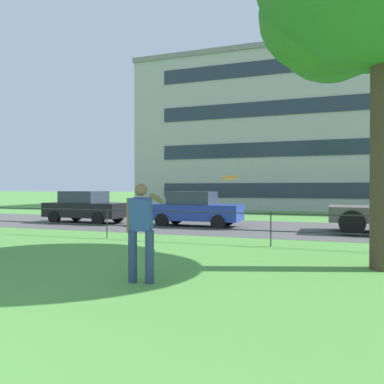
{
  "coord_description": "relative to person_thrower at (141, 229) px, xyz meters",
  "views": [
    {
      "loc": [
        4.05,
        -0.21,
        1.69
      ],
      "look_at": [
        1.15,
        8.25,
        1.6
      ],
      "focal_mm": 34.91,
      "sensor_mm": 36.0,
      "label": 1
    }
  ],
  "objects": [
    {
      "name": "street_strip",
      "position": [
        -1.04,
        9.88,
        -0.96
      ],
      "size": [
        80.0,
        6.72,
        0.01
      ],
      "primitive_type": "cube",
      "color": "#565454",
      "rests_on": "ground"
    },
    {
      "name": "apartment_building_background",
      "position": [
        5.41,
        28.01,
        5.31
      ],
      "size": [
        34.34,
        12.42,
        12.52
      ],
      "color": "#B7B2AD",
      "rests_on": "ground"
    },
    {
      "name": "park_fence",
      "position": [
        -1.04,
        4.93,
        -0.28
      ],
      "size": [
        38.14,
        0.04,
        1.0
      ],
      "color": "#232328",
      "rests_on": "ground"
    },
    {
      "name": "person_thrower",
      "position": [
        0.0,
        0.0,
        0.0
      ],
      "size": [
        0.51,
        0.81,
        1.77
      ],
      "color": "navy",
      "rests_on": "ground"
    },
    {
      "name": "car_blue_left",
      "position": [
        -2.16,
        9.48,
        -0.18
      ],
      "size": [
        4.01,
        1.83,
        1.54
      ],
      "color": "#233899",
      "rests_on": "ground"
    },
    {
      "name": "car_black_far_right",
      "position": [
        -7.69,
        9.4,
        -0.18
      ],
      "size": [
        4.06,
        1.94,
        1.54
      ],
      "color": "black",
      "rests_on": "ground"
    },
    {
      "name": "frisbee",
      "position": [
        1.55,
        0.25,
        0.92
      ],
      "size": [
        0.3,
        0.3,
        0.09
      ],
      "color": "orange"
    }
  ]
}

